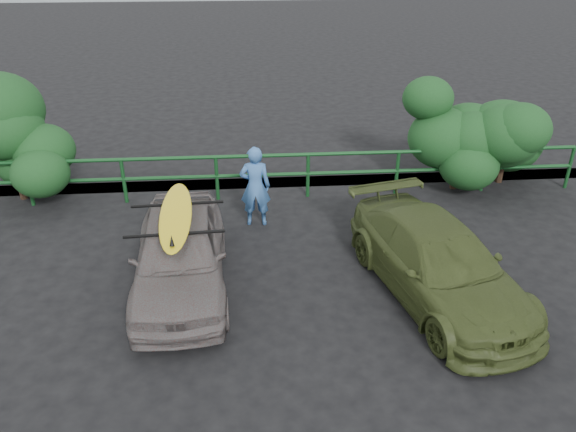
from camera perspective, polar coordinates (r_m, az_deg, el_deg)
name	(u,v)px	position (r m, az deg, el deg)	size (l,w,h in m)	color
ground	(276,348)	(8.36, -1.26, -13.22)	(80.00, 80.00, 0.00)	black
guardrail	(263,176)	(12.35, -2.59, 4.06)	(14.00, 0.08, 1.04)	#15491E
shrub_left	(37,145)	(13.24, -24.12, 6.61)	(3.20, 2.40, 2.47)	#1A471D
shrub_right	(480,135)	(13.64, 18.96, 7.78)	(3.20, 2.40, 2.31)	#1A471D
sedan	(180,254)	(9.41, -10.93, -3.79)	(1.50, 3.73, 1.27)	#655C5A
olive_vehicle	(438,263)	(9.39, 15.01, -4.62)	(1.68, 4.13, 1.20)	#3D4A20
man	(255,186)	(11.12, -3.36, 3.02)	(0.61, 0.40, 1.66)	#3C70B6
roof_rack	(176,218)	(9.09, -11.30, -0.23)	(1.52, 1.07, 0.05)	black
surfboard	(176,215)	(9.06, -11.34, 0.11)	(0.50, 2.43, 0.07)	yellow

